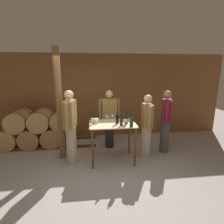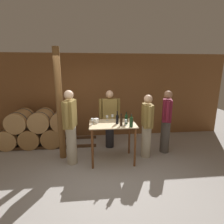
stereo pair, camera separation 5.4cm
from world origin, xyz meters
name	(u,v)px [view 1 (the left image)]	position (x,y,z in m)	size (l,w,h in m)	color
ground_plane	(105,177)	(0.00, 0.00, 0.00)	(14.00, 14.00, 0.00)	#9E9993
back_wall	(99,96)	(0.00, 2.48, 1.35)	(8.40, 0.05, 2.70)	brown
barrel_rack	(37,128)	(-1.87, 1.86, 0.52)	(3.72, 0.83, 1.08)	#4C331E
tasting_table	(112,131)	(0.23, 0.70, 0.78)	(1.09, 0.78, 0.96)	beige
wooden_post	(59,106)	(-1.01, 0.99, 1.35)	(0.16, 0.16, 2.70)	brown
wine_bottle_far_left	(117,119)	(0.34, 0.66, 1.07)	(0.07, 0.07, 0.30)	black
wine_bottle_left	(121,121)	(0.41, 0.50, 1.07)	(0.06, 0.06, 0.28)	black
wine_bottle_center	(126,119)	(0.55, 0.62, 1.07)	(0.07, 0.07, 0.29)	black
wine_bottle_right	(131,122)	(0.62, 0.38, 1.08)	(0.08, 0.08, 0.29)	#193819
wine_glass_near_left	(92,120)	(-0.24, 0.67, 1.07)	(0.07, 0.07, 0.14)	silver
wine_glass_near_center	(107,117)	(0.13, 0.96, 1.05)	(0.06, 0.06, 0.13)	silver
wine_glass_near_right	(112,116)	(0.27, 1.03, 1.05)	(0.06, 0.06, 0.12)	silver
wine_glass_far_side	(126,121)	(0.51, 0.48, 1.06)	(0.06, 0.06, 0.14)	silver
ice_bucket	(96,121)	(-0.14, 0.78, 1.01)	(0.12, 0.12, 0.10)	white
person_host	(109,118)	(0.24, 1.50, 0.87)	(0.59, 0.24, 1.65)	#232328
person_visitor_with_scarf	(71,126)	(-0.74, 0.66, 0.93)	(0.29, 0.58, 1.76)	#B7AD93
person_visitor_bearded	(166,120)	(1.70, 1.02, 0.89)	(0.34, 0.56, 1.68)	#4C4742
person_visitor_near_door	(147,125)	(1.11, 0.82, 0.85)	(0.25, 0.59, 1.61)	#B7AD93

